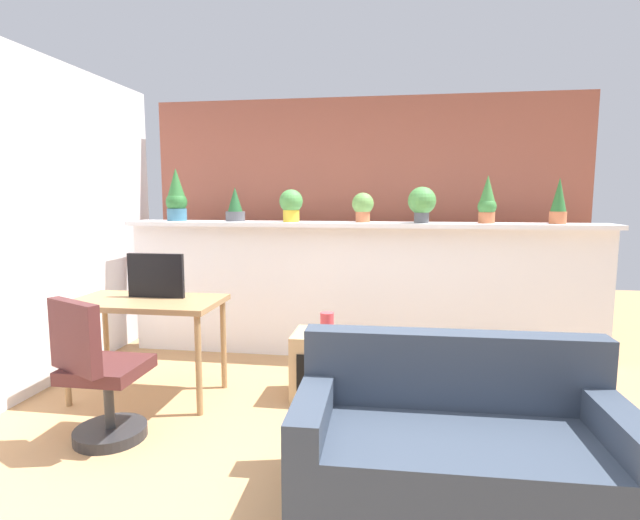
{
  "coord_description": "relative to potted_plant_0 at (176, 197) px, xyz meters",
  "views": [
    {
      "loc": [
        0.33,
        -2.55,
        1.5
      ],
      "look_at": [
        -0.23,
        1.13,
        1.03
      ],
      "focal_mm": 27.8,
      "sensor_mm": 36.0,
      "label": 1
    }
  ],
  "objects": [
    {
      "name": "desk",
      "position": [
        0.27,
        -1.17,
        -0.84
      ],
      "size": [
        1.1,
        0.6,
        0.75
      ],
      "color": "#99754C",
      "rests_on": "ground"
    },
    {
      "name": "potted_plant_2",
      "position": [
        1.14,
        -0.04,
        -0.07
      ],
      "size": [
        0.22,
        0.22,
        0.3
      ],
      "color": "gold",
      "rests_on": "plant_shelf"
    },
    {
      "name": "vase_on_shelf",
      "position": [
        1.61,
        -1.03,
        -0.92
      ],
      "size": [
        0.1,
        0.1,
        0.16
      ],
      "primitive_type": "cylinder",
      "color": "#CC3D47",
      "rests_on": "side_cube_shelf"
    },
    {
      "name": "tv_monitor",
      "position": [
        0.32,
        -1.09,
        -0.59
      ],
      "size": [
        0.44,
        0.04,
        0.33
      ],
      "primitive_type": "cube",
      "color": "black",
      "rests_on": "desk"
    },
    {
      "name": "couch",
      "position": [
        2.41,
        -2.19,
        -1.22
      ],
      "size": [
        1.58,
        0.79,
        0.8
      ],
      "color": "#333D4C",
      "rests_on": "ground"
    },
    {
      "name": "ground_plane",
      "position": [
        1.76,
        -1.98,
        -1.5
      ],
      "size": [
        12.0,
        12.0,
        0.0
      ],
      "primitive_type": "plane",
      "color": "tan"
    },
    {
      "name": "plant_shelf",
      "position": [
        1.76,
        -0.02,
        -0.25
      ],
      "size": [
        4.38,
        0.38,
        0.04
      ],
      "primitive_type": "cube",
      "color": "white",
      "rests_on": "divider_wall"
    },
    {
      "name": "potted_plant_6",
      "position": [
        3.47,
        -0.0,
        -0.04
      ],
      "size": [
        0.14,
        0.14,
        0.39
      ],
      "color": "#C66B42",
      "rests_on": "plant_shelf"
    },
    {
      "name": "potted_plant_5",
      "position": [
        2.88,
        -0.01,
        -0.04
      ],
      "size": [
        0.16,
        0.16,
        0.42
      ],
      "color": "#C66B42",
      "rests_on": "plant_shelf"
    },
    {
      "name": "potted_plant_3",
      "position": [
        1.79,
        0.01,
        -0.08
      ],
      "size": [
        0.2,
        0.2,
        0.27
      ],
      "color": "#C66B42",
      "rests_on": "plant_shelf"
    },
    {
      "name": "divider_wall",
      "position": [
        1.76,
        0.02,
        -0.89
      ],
      "size": [
        4.38,
        0.16,
        1.23
      ],
      "primitive_type": "cube",
      "color": "white",
      "rests_on": "ground"
    },
    {
      "name": "potted_plant_1",
      "position": [
        0.58,
        0.01,
        -0.09
      ],
      "size": [
        0.18,
        0.18,
        0.32
      ],
      "color": "#4C4C51",
      "rests_on": "plant_shelf"
    },
    {
      "name": "office_chair",
      "position": [
        0.32,
        -1.88,
        -1.12
      ],
      "size": [
        0.52,
        0.52,
        0.91
      ],
      "color": "#262628",
      "rests_on": "ground"
    },
    {
      "name": "side_cube_shelf",
      "position": [
        1.55,
        -0.99,
        -1.25
      ],
      "size": [
        0.4,
        0.41,
        0.5
      ],
      "color": "tan",
      "rests_on": "ground"
    },
    {
      "name": "potted_plant_4",
      "position": [
        2.32,
        -0.05,
        -0.05
      ],
      "size": [
        0.25,
        0.25,
        0.32
      ],
      "color": "#4C4C51",
      "rests_on": "plant_shelf"
    },
    {
      "name": "potted_plant_0",
      "position": [
        0.0,
        0.0,
        0.0
      ],
      "size": [
        0.2,
        0.2,
        0.5
      ],
      "color": "#386B84",
      "rests_on": "plant_shelf"
    },
    {
      "name": "brick_wall_behind",
      "position": [
        1.76,
        0.62,
        -0.25
      ],
      "size": [
        4.38,
        0.1,
        2.5
      ],
      "primitive_type": "cube",
      "color": "#9E5442",
      "rests_on": "ground"
    }
  ]
}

